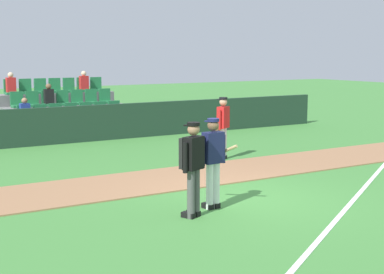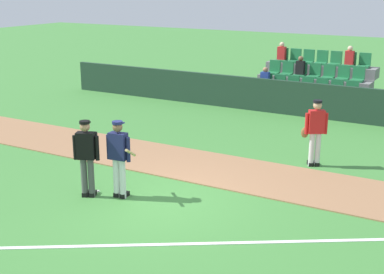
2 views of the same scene
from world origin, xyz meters
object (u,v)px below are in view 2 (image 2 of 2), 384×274
object	(u,v)px
batter_navy_jersey	(119,156)
baseball	(98,191)
runner_red_jersey	(315,131)
umpire_home_plate	(87,154)

from	to	relation	value
batter_navy_jersey	baseball	bearing A→B (deg)	-175.17
runner_red_jersey	baseball	distance (m)	5.72
umpire_home_plate	runner_red_jersey	distance (m)	5.88
runner_red_jersey	baseball	size ratio (longest dim) A/B	23.78
batter_navy_jersey	runner_red_jersey	world-z (taller)	same
batter_navy_jersey	runner_red_jersey	distance (m)	5.24
umpire_home_plate	baseball	bearing A→B (deg)	77.49
runner_red_jersey	baseball	xyz separation A→B (m)	(-3.69, -4.27, -0.93)
batter_navy_jersey	umpire_home_plate	world-z (taller)	same
batter_navy_jersey	baseball	world-z (taller)	batter_navy_jersey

